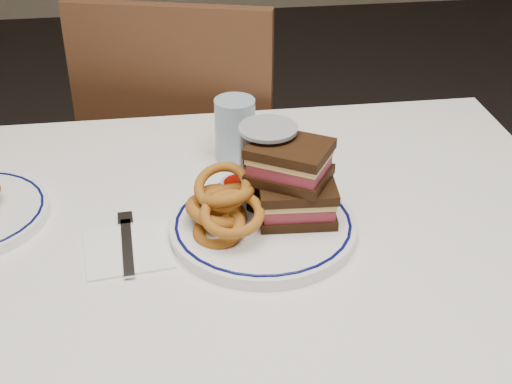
{
  "coord_description": "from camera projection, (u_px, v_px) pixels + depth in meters",
  "views": [
    {
      "loc": [
        -0.02,
        -0.88,
        1.37
      ],
      "look_at": [
        0.1,
        -0.01,
        0.83
      ],
      "focal_mm": 50.0,
      "sensor_mm": 36.0,
      "label": 1
    }
  ],
  "objects": [
    {
      "name": "onion_rings_main",
      "position": [
        222.0,
        207.0,
        1.04
      ],
      "size": [
        0.12,
        0.14,
        0.11
      ],
      "color": "brown",
      "rests_on": "main_plate"
    },
    {
      "name": "chair_far",
      "position": [
        189.0,
        163.0,
        1.75
      ],
      "size": [
        0.54,
        0.54,
        0.94
      ],
      "color": "#482817",
      "rests_on": "floor"
    },
    {
      "name": "main_plate",
      "position": [
        263.0,
        226.0,
        1.07
      ],
      "size": [
        0.28,
        0.28,
        0.02
      ],
      "color": "white",
      "rests_on": "dining_table"
    },
    {
      "name": "reuben_sandwich",
      "position": [
        293.0,
        181.0,
        1.06
      ],
      "size": [
        0.14,
        0.14,
        0.12
      ],
      "color": "black",
      "rests_on": "main_plate"
    },
    {
      "name": "beer_mug",
      "position": [
        270.0,
        169.0,
        1.09
      ],
      "size": [
        0.13,
        0.09,
        0.15
      ],
      "color": "black",
      "rests_on": "dining_table"
    },
    {
      "name": "napkin_fork",
      "position": [
        127.0,
        248.0,
        1.04
      ],
      "size": [
        0.14,
        0.17,
        0.01
      ],
      "color": "white",
      "rests_on": "dining_table"
    },
    {
      "name": "water_glass",
      "position": [
        235.0,
        130.0,
        1.25
      ],
      "size": [
        0.07,
        0.07,
        0.11
      ],
      "primitive_type": "cylinder",
      "color": "#90A9BA",
      "rests_on": "dining_table"
    },
    {
      "name": "dining_table",
      "position": [
        191.0,
        293.0,
        1.12
      ],
      "size": [
        1.27,
        0.87,
        0.75
      ],
      "color": "silver",
      "rests_on": "floor"
    },
    {
      "name": "ketchup_ramekin",
      "position": [
        239.0,
        190.0,
        1.11
      ],
      "size": [
        0.06,
        0.06,
        0.03
      ],
      "color": "silver",
      "rests_on": "main_plate"
    }
  ]
}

